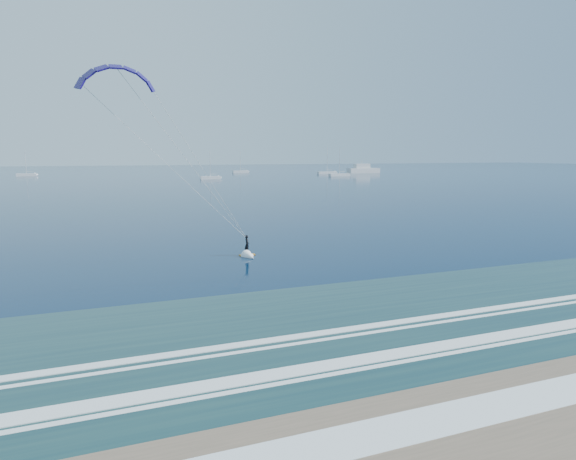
% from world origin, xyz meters
% --- Properties ---
extents(ground, '(900.00, 900.00, 0.00)m').
position_xyz_m(ground, '(0.00, 0.00, 0.00)').
color(ground, '#072644').
rests_on(ground, ground).
extents(kitesurfer_rig, '(16.46, 7.14, 17.39)m').
position_xyz_m(kitesurfer_rig, '(-9.96, 29.24, 8.98)').
color(kitesurfer_rig, '#B97315').
rests_on(kitesurfer_rig, ground).
extents(motor_yacht, '(17.17, 4.58, 6.81)m').
position_xyz_m(motor_yacht, '(116.72, 217.07, 1.87)').
color(motor_yacht, silver).
rests_on(motor_yacht, ground).
extents(sailboat_2, '(8.25, 2.40, 11.19)m').
position_xyz_m(sailboat_2, '(-40.60, 240.43, 0.68)').
color(sailboat_2, silver).
rests_on(sailboat_2, ground).
extents(sailboat_3, '(7.79, 2.40, 10.94)m').
position_xyz_m(sailboat_3, '(28.36, 182.05, 0.68)').
color(sailboat_3, silver).
rests_on(sailboat_3, ground).
extents(sailboat_4, '(8.42, 2.40, 11.49)m').
position_xyz_m(sailboat_4, '(59.47, 244.97, 0.68)').
color(sailboat_4, silver).
rests_on(sailboat_4, ground).
extents(sailboat_5, '(9.94, 2.40, 13.40)m').
position_xyz_m(sailboat_5, '(94.49, 213.72, 0.69)').
color(sailboat_5, silver).
rests_on(sailboat_5, ground).
extents(sailboat_6, '(9.70, 2.40, 13.00)m').
position_xyz_m(sailboat_6, '(88.08, 188.42, 0.69)').
color(sailboat_6, silver).
rests_on(sailboat_6, ground).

